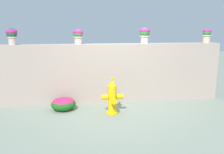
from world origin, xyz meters
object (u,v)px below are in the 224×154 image
(potted_plant_0, at_px, (12,34))
(fire_hydrant, at_px, (112,98))
(potted_plant_2, at_px, (145,34))
(potted_plant_1, at_px, (78,35))
(potted_plant_3, at_px, (207,34))
(flower_bush_left, at_px, (63,103))

(potted_plant_0, height_order, fire_hydrant, potted_plant_0)
(potted_plant_0, bearing_deg, potted_plant_2, -0.05)
(potted_plant_1, relative_size, potted_plant_2, 0.91)
(potted_plant_3, bearing_deg, flower_bush_left, -171.93)
(fire_hydrant, height_order, flower_bush_left, fire_hydrant)
(potted_plant_2, distance_m, potted_plant_3, 1.68)
(potted_plant_0, bearing_deg, potted_plant_1, -1.12)
(fire_hydrant, bearing_deg, potted_plant_0, 157.28)
(potted_plant_1, distance_m, potted_plant_2, 1.69)
(potted_plant_0, xyz_separation_m, potted_plant_3, (4.94, -0.04, -0.02))
(potted_plant_0, bearing_deg, fire_hydrant, -22.72)
(potted_plant_0, relative_size, potted_plant_1, 1.06)
(potted_plant_1, bearing_deg, fire_hydrant, -52.18)
(potted_plant_1, relative_size, potted_plant_3, 0.98)
(potted_plant_3, bearing_deg, fire_hydrant, -160.96)
(potted_plant_0, height_order, potted_plant_3, potted_plant_0)
(potted_plant_0, relative_size, fire_hydrant, 0.47)
(potted_plant_2, height_order, flower_bush_left, potted_plant_2)
(flower_bush_left, bearing_deg, potted_plant_1, 54.31)
(potted_plant_2, relative_size, flower_bush_left, 0.71)
(potted_plant_1, distance_m, potted_plant_3, 3.37)
(potted_plant_3, xyz_separation_m, flower_bush_left, (-3.76, -0.53, -1.56))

